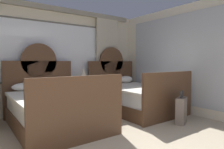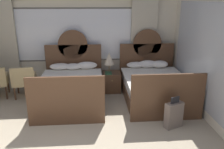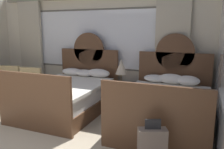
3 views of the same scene
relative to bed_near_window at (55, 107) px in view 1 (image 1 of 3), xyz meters
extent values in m
cube|color=beige|center=(0.05, 1.25, 0.97)|extent=(5.89, 0.07, 2.70)
cube|color=#646054|center=(0.05, 1.20, 1.17)|extent=(3.62, 0.02, 1.52)
cube|color=white|center=(0.05, 1.20, 1.17)|extent=(3.54, 0.02, 1.44)
cube|color=#C1B79E|center=(2.05, 1.11, 0.92)|extent=(0.75, 0.08, 2.60)
cube|color=gray|center=(0.05, 1.11, 2.24)|extent=(5.42, 0.10, 0.12)
cube|color=beige|center=(3.03, -0.95, 0.97)|extent=(0.07, 4.32, 2.70)
cube|color=#B2B7BC|center=(2.99, -0.65, 0.97)|extent=(0.01, 3.03, 2.27)
cube|color=brown|center=(0.00, -0.06, -0.23)|extent=(1.51, 2.06, 0.30)
cube|color=white|center=(0.00, -0.06, 0.07)|extent=(1.45, 1.96, 0.29)
cube|color=silver|center=(0.00, -0.14, 0.24)|extent=(1.55, 1.86, 0.06)
cube|color=brown|center=(0.00, 1.00, 0.27)|extent=(1.59, 0.06, 1.31)
cylinder|color=brown|center=(0.00, 1.00, 0.93)|extent=(0.83, 0.06, 0.83)
cube|color=brown|center=(0.00, -1.11, 0.15)|extent=(1.59, 0.06, 1.07)
ellipsoid|color=white|center=(-0.36, 0.77, 0.36)|extent=(0.58, 0.32, 0.18)
ellipsoid|color=white|center=(0.00, 0.75, 0.36)|extent=(0.47, 0.30, 0.17)
ellipsoid|color=white|center=(0.38, 0.78, 0.38)|extent=(0.59, 0.25, 0.21)
cube|color=brown|center=(2.14, -0.06, -0.23)|extent=(1.51, 2.06, 0.30)
cube|color=white|center=(2.14, -0.06, 0.07)|extent=(1.45, 1.96, 0.29)
cube|color=silver|center=(2.14, -0.14, 0.24)|extent=(1.55, 1.86, 0.06)
cube|color=brown|center=(2.14, 1.00, 0.27)|extent=(1.59, 0.06, 1.31)
cylinder|color=brown|center=(2.14, 1.00, 0.93)|extent=(0.83, 0.06, 0.83)
cube|color=brown|center=(2.14, -1.11, 0.15)|extent=(1.59, 0.06, 1.07)
ellipsoid|color=white|center=(1.78, 0.79, 0.36)|extent=(0.53, 0.29, 0.17)
ellipsoid|color=white|center=(2.12, 0.76, 0.38)|extent=(0.56, 0.26, 0.22)
ellipsoid|color=white|center=(2.47, 0.74, 0.38)|extent=(0.47, 0.33, 0.21)
cube|color=brown|center=(1.07, 0.69, -0.10)|extent=(0.51, 0.51, 0.56)
sphere|color=tan|center=(1.07, 0.42, 0.02)|extent=(0.02, 0.02, 0.02)
cylinder|color=brown|center=(1.00, 0.68, 0.19)|extent=(0.14, 0.14, 0.02)
cylinder|color=brown|center=(1.00, 0.68, 0.31)|extent=(0.03, 0.03, 0.22)
cone|color=beige|center=(1.00, 0.68, 0.59)|extent=(0.27, 0.27, 0.34)
cube|color=#285133|center=(0.98, 0.58, 0.19)|extent=(0.18, 0.26, 0.03)
cube|color=#75665B|center=(2.19, -1.39, -0.11)|extent=(0.41, 0.30, 0.54)
cube|color=#232326|center=(2.19, -1.39, 0.23)|extent=(0.20, 0.10, 0.14)
cylinder|color=black|center=(2.05, -1.45, -0.36)|extent=(0.05, 0.04, 0.05)
cylinder|color=black|center=(2.33, -1.33, -0.36)|extent=(0.05, 0.04, 0.05)
camera|label=1|loc=(-1.36, -3.81, 0.89)|focal=31.54mm
camera|label=2|loc=(0.61, -5.51, 2.15)|focal=36.97mm
camera|label=3|loc=(2.75, -4.14, 1.44)|focal=36.55mm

